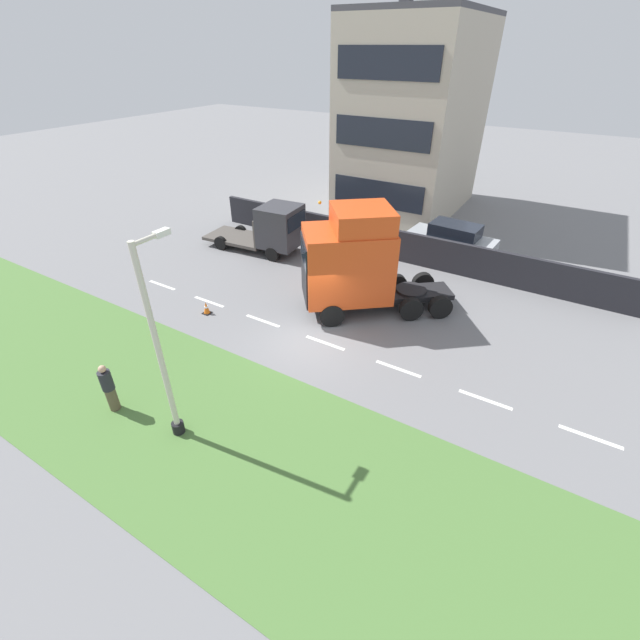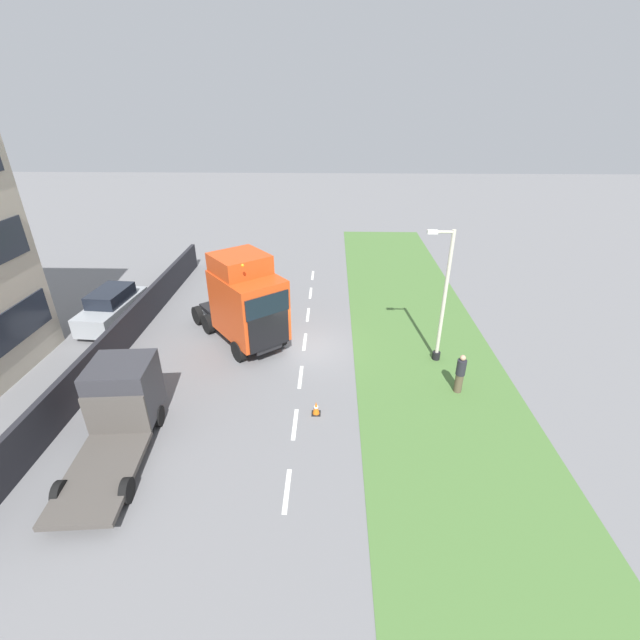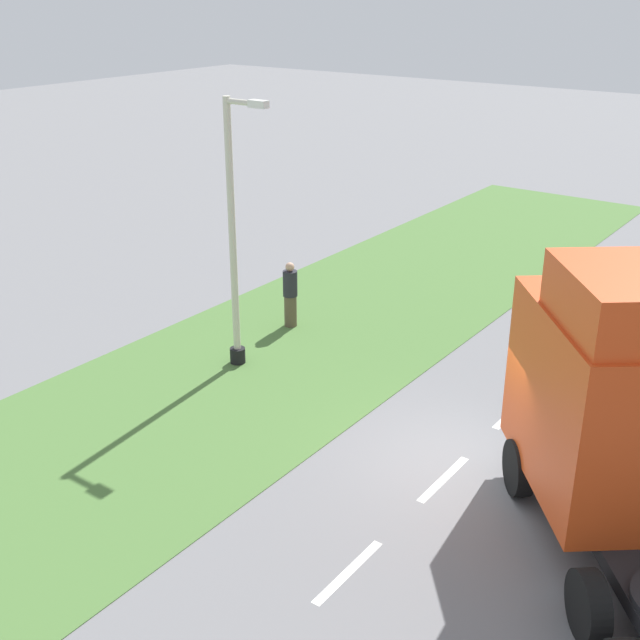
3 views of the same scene
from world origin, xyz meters
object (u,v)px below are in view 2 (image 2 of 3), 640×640
lorry_cab (246,302)px  pedestrian (460,374)px  flatbed_truck (122,402)px  lamp_post (442,306)px  parked_car (112,307)px  traffic_cone_lead (316,408)px

lorry_cab → pedestrian: lorry_cab is taller
flatbed_truck → lamp_post: size_ratio=0.95×
parked_car → lorry_cab: bearing=169.5°
traffic_cone_lead → parked_car: bearing=-33.1°
parked_car → lamp_post: (-17.23, 3.32, 1.90)m
lamp_post → traffic_cone_lead: lamp_post is taller
pedestrian → traffic_cone_lead: 6.31m
parked_car → pedestrian: (-17.67, 5.91, -0.08)m
lorry_cab → traffic_cone_lead: lorry_cab is taller
parked_car → lamp_post: bearing=173.4°
pedestrian → lorry_cab: bearing=-21.4°
flatbed_truck → parked_car: 10.05m
lamp_post → pedestrian: size_ratio=3.51×
flatbed_truck → traffic_cone_lead: (-7.01, -1.34, -1.20)m
lorry_cab → flatbed_truck: 7.64m
pedestrian → traffic_cone_lead: pedestrian is taller
lorry_cab → pedestrian: (-9.71, 3.80, -1.49)m
flatbed_truck → parked_car: flatbed_truck is taller
lamp_post → pedestrian: (-0.44, 2.59, -1.98)m
lorry_cab → lamp_post: 9.36m
flatbed_truck → traffic_cone_lead: flatbed_truck is taller
flatbed_truck → traffic_cone_lead: size_ratio=10.53×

